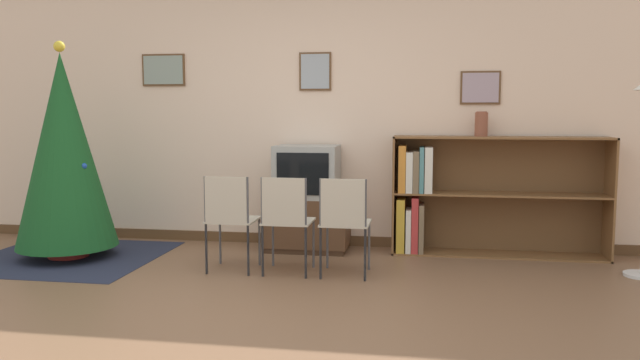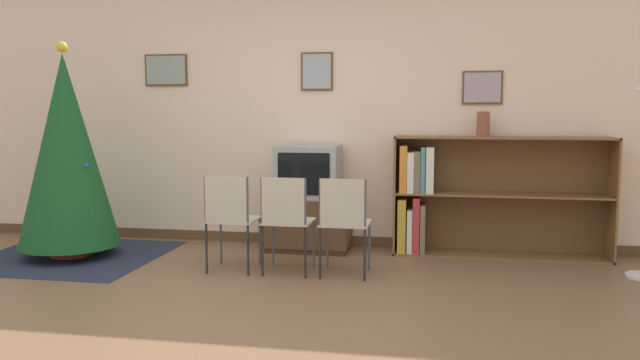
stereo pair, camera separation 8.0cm
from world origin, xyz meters
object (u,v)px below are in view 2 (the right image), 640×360
(christmas_tree, at_px, (67,151))
(folding_chair_center, at_px, (286,218))
(vase, at_px, (483,124))
(folding_chair_right, at_px, (344,220))
(bookshelf, at_px, (462,196))
(television, at_px, (308,172))
(tv_console, at_px, (309,224))
(folding_chair_left, at_px, (230,217))

(christmas_tree, relative_size, folding_chair_center, 2.40)
(christmas_tree, distance_m, vase, 3.86)
(folding_chair_right, relative_size, vase, 3.53)
(bookshelf, distance_m, vase, 0.71)
(bookshelf, bearing_deg, folding_chair_center, -144.82)
(television, distance_m, folding_chair_right, 1.09)
(christmas_tree, height_order, vase, christmas_tree)
(television, distance_m, folding_chair_center, 0.98)
(folding_chair_center, bearing_deg, bookshelf, 35.18)
(tv_console, xyz_separation_m, folding_chair_left, (-0.48, -0.94, 0.21))
(tv_console, relative_size, vase, 3.45)
(christmas_tree, relative_size, television, 3.28)
(tv_console, xyz_separation_m, folding_chair_right, (0.48, -0.94, 0.21))
(television, bearing_deg, bookshelf, 3.45)
(tv_console, relative_size, bookshelf, 0.41)
(christmas_tree, distance_m, folding_chair_left, 1.75)
(tv_console, distance_m, folding_chair_right, 1.08)
(folding_chair_left, relative_size, vase, 3.53)
(folding_chair_center, bearing_deg, vase, 32.88)
(folding_chair_center, bearing_deg, folding_chair_left, 180.00)
(television, relative_size, bookshelf, 0.30)
(folding_chair_right, height_order, bookshelf, bookshelf)
(tv_console, xyz_separation_m, bookshelf, (1.45, 0.09, 0.29))
(folding_chair_right, distance_m, bookshelf, 1.41)
(folding_chair_center, bearing_deg, christmas_tree, 172.83)
(tv_console, relative_size, folding_chair_right, 0.98)
(folding_chair_center, relative_size, vase, 3.53)
(vase, bearing_deg, folding_chair_center, -147.12)
(bookshelf, bearing_deg, christmas_tree, -168.09)
(tv_console, height_order, folding_chair_center, folding_chair_center)
(tv_console, relative_size, television, 1.34)
(folding_chair_right, bearing_deg, television, 117.21)
(tv_console, relative_size, folding_chair_center, 0.98)
(television, bearing_deg, christmas_tree, -162.60)
(folding_chair_left, relative_size, folding_chair_right, 1.00)
(christmas_tree, xyz_separation_m, folding_chair_left, (1.65, -0.27, -0.51))
(folding_chair_right, bearing_deg, bookshelf, 46.51)
(television, distance_m, vase, 1.70)
(folding_chair_center, distance_m, vase, 2.09)
(tv_console, height_order, bookshelf, bookshelf)
(christmas_tree, bearing_deg, bookshelf, 11.91)
(folding_chair_center, xyz_separation_m, vase, (1.63, 1.06, 0.76))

